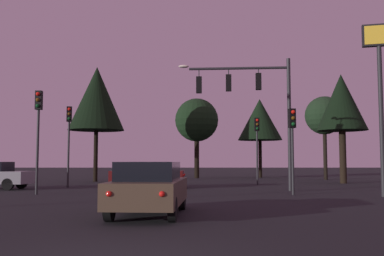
{
  "coord_description": "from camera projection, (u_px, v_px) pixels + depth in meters",
  "views": [
    {
      "loc": [
        1.19,
        -6.39,
        1.52
      ],
      "look_at": [
        1.1,
        18.5,
        3.44
      ],
      "focal_mm": 41.04,
      "sensor_mm": 36.0,
      "label": 1
    }
  ],
  "objects": [
    {
      "name": "ground_plane",
      "position": [
        177.0,
        184.0,
        30.68
      ],
      "size": [
        168.0,
        168.0,
        0.0
      ],
      "primitive_type": "plane",
      "color": "black",
      "rests_on": "ground"
    },
    {
      "name": "traffic_signal_mast_arm",
      "position": [
        256.0,
        97.0,
        23.45
      ],
      "size": [
        6.0,
        0.67,
        7.04
      ],
      "color": "#232326",
      "rests_on": "ground"
    },
    {
      "name": "traffic_light_corner_left",
      "position": [
        71.0,
        130.0,
        25.93
      ],
      "size": [
        0.34,
        0.38,
        4.79
      ],
      "color": "#232326",
      "rests_on": "ground"
    },
    {
      "name": "traffic_light_corner_right",
      "position": [
        294.0,
        133.0,
        20.28
      ],
      "size": [
        0.34,
        0.37,
        3.99
      ],
      "color": "#232326",
      "rests_on": "ground"
    },
    {
      "name": "traffic_light_median",
      "position": [
        259.0,
        137.0,
        29.52
      ],
      "size": [
        0.32,
        0.36,
        4.49
      ],
      "color": "#232326",
      "rests_on": "ground"
    },
    {
      "name": "traffic_light_far_side",
      "position": [
        40.0,
        121.0,
        20.65
      ],
      "size": [
        0.31,
        0.36,
        4.87
      ],
      "color": "#232326",
      "rests_on": "ground"
    },
    {
      "name": "car_nearside_lane",
      "position": [
        151.0,
        187.0,
        12.61
      ],
      "size": [
        2.09,
        4.6,
        1.52
      ],
      "color": "#473828",
      "rests_on": "ground"
    },
    {
      "name": "car_crossing_right",
      "position": [
        150.0,
        174.0,
        25.46
      ],
      "size": [
        4.3,
        2.0,
        1.52
      ],
      "color": "#4C0F0F",
      "rests_on": "ground"
    },
    {
      "name": "store_sign_illuminated",
      "position": [
        382.0,
        71.0,
        19.49
      ],
      "size": [
        1.42,
        0.58,
        7.68
      ],
      "color": "#232326",
      "rests_on": "ground"
    },
    {
      "name": "tree_behind_sign",
      "position": [
        98.0,
        99.0,
        34.17
      ],
      "size": [
        4.32,
        4.32,
        8.94
      ],
      "color": "black",
      "rests_on": "ground"
    },
    {
      "name": "tree_left_far",
      "position": [
        198.0,
        120.0,
        41.27
      ],
      "size": [
        4.07,
        4.07,
        7.49
      ],
      "color": "black",
      "rests_on": "ground"
    },
    {
      "name": "tree_center_horizon",
      "position": [
        343.0,
        103.0,
        31.27
      ],
      "size": [
        3.53,
        3.53,
        7.81
      ],
      "color": "black",
      "rests_on": "ground"
    },
    {
      "name": "tree_right_cluster",
      "position": [
        261.0,
        120.0,
        42.35
      ],
      "size": [
        4.26,
        4.26,
        7.6
      ],
      "color": "black",
      "rests_on": "ground"
    },
    {
      "name": "tree_lot_edge",
      "position": [
        326.0,
        116.0,
        37.56
      ],
      "size": [
        3.28,
        3.28,
        7.13
      ],
      "color": "black",
      "rests_on": "ground"
    }
  ]
}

